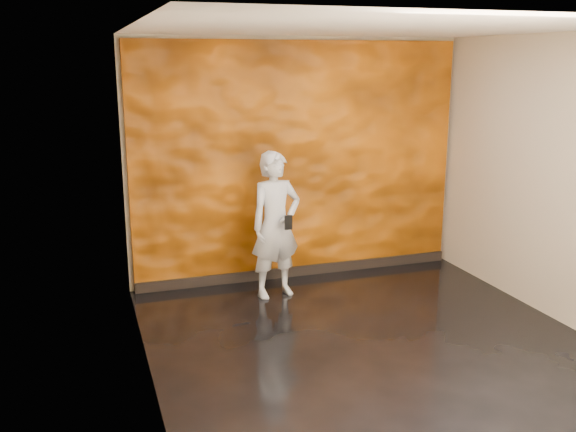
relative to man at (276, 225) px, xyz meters
The scene contains 5 objects.
room 1.59m from the man, 71.61° to the right, with size 4.02×4.02×2.81m.
feature_wall 0.93m from the man, 50.70° to the left, with size 3.90×0.06×2.75m, color orange.
baseboard 1.02m from the man, 48.63° to the left, with size 3.90×0.04×0.12m, color black.
man is the anchor object (origin of this frame).
phone 0.27m from the man, 76.29° to the right, with size 0.08×0.02×0.15m, color black.
Camera 1 is at (-2.45, -5.02, 2.55)m, focal length 40.00 mm.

